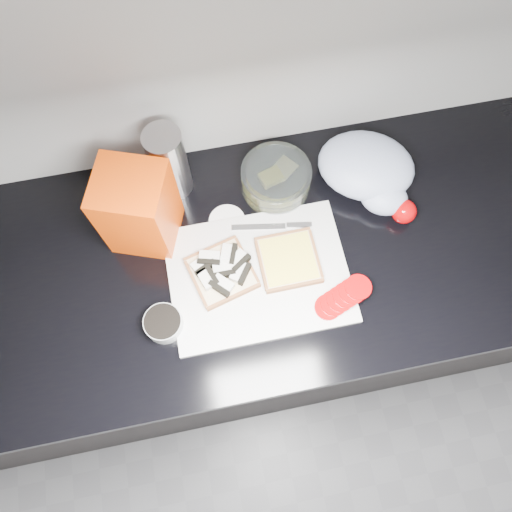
{
  "coord_description": "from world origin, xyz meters",
  "views": [
    {
      "loc": [
        -0.11,
        0.79,
        1.97
      ],
      "look_at": [
        -0.03,
        1.17,
        0.95
      ],
      "focal_mm": 35.0,
      "sensor_mm": 36.0,
      "label": 1
    }
  ],
  "objects_px": {
    "glass_bowl": "(276,179)",
    "steel_canister": "(169,163)",
    "bread_bag": "(139,209)",
    "cutting_board": "(259,275)"
  },
  "relations": [
    {
      "from": "glass_bowl",
      "to": "bread_bag",
      "type": "relative_size",
      "value": 0.74
    },
    {
      "from": "bread_bag",
      "to": "steel_canister",
      "type": "xyz_separation_m",
      "value": [
        0.08,
        0.11,
        -0.01
      ]
    },
    {
      "from": "glass_bowl",
      "to": "bread_bag",
      "type": "xyz_separation_m",
      "value": [
        -0.32,
        -0.06,
        0.08
      ]
    },
    {
      "from": "bread_bag",
      "to": "steel_canister",
      "type": "distance_m",
      "value": 0.13
    },
    {
      "from": "steel_canister",
      "to": "bread_bag",
      "type": "bearing_deg",
      "value": -126.19
    },
    {
      "from": "cutting_board",
      "to": "steel_canister",
      "type": "xyz_separation_m",
      "value": [
        -0.15,
        0.27,
        0.1
      ]
    },
    {
      "from": "cutting_board",
      "to": "steel_canister",
      "type": "height_order",
      "value": "steel_canister"
    },
    {
      "from": "glass_bowl",
      "to": "steel_canister",
      "type": "xyz_separation_m",
      "value": [
        -0.24,
        0.05,
        0.07
      ]
    },
    {
      "from": "glass_bowl",
      "to": "bread_bag",
      "type": "height_order",
      "value": "bread_bag"
    },
    {
      "from": "glass_bowl",
      "to": "steel_canister",
      "type": "height_order",
      "value": "steel_canister"
    }
  ]
}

